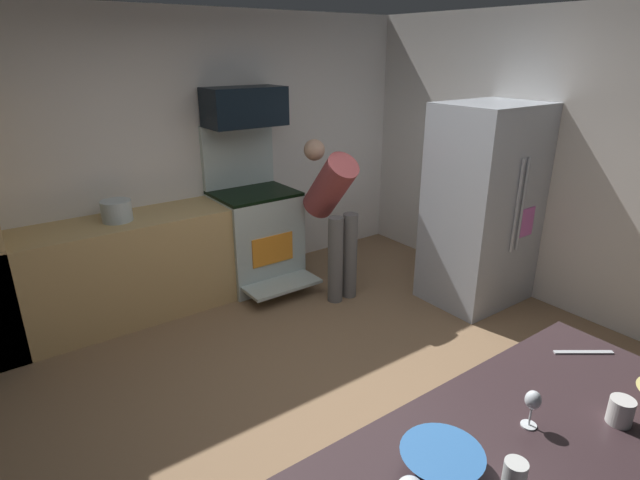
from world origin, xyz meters
name	(u,v)px	position (x,y,z in m)	size (l,w,h in m)	color
ground_plane	(333,400)	(0.00, 0.00, -0.01)	(5.20, 4.80, 0.02)	#856648
wall_back	(184,156)	(0.00, 2.34, 1.30)	(5.20, 0.12, 2.60)	silver
wall_right	(566,165)	(2.54, 0.00, 1.30)	(0.12, 4.80, 2.60)	silver
lower_cabinet_run	(109,274)	(-0.90, 1.98, 0.45)	(2.40, 0.60, 0.90)	tan
oven_range	(255,234)	(0.52, 1.97, 0.51)	(0.76, 0.96, 1.57)	#B1C2BE
microwave	(245,107)	(0.52, 2.06, 1.74)	(0.74, 0.38, 0.36)	black
refrigerator	(482,206)	(2.03, 0.44, 0.91)	(0.90, 0.73, 1.82)	#AEB7C3
person_cook	(333,208)	(0.98, 1.30, 0.87)	(0.31, 0.66, 1.46)	slate
mixing_bowl_small	(441,461)	(-0.63, -1.42, 0.94)	(0.29, 0.29, 0.08)	#336DB5
wine_glass_far	(533,402)	(-0.19, -1.47, 1.01)	(0.06, 0.06, 0.16)	silver
mug_coffee	(621,411)	(0.10, -1.66, 0.95)	(0.09, 0.09, 0.11)	silver
mug_tea	(515,474)	(-0.49, -1.60, 0.95)	(0.08, 0.08, 0.10)	silver
knife_chef	(583,352)	(0.46, -1.33, 0.90)	(0.28, 0.02, 0.01)	#B7BABF
stock_pot	(117,211)	(-0.76, 1.98, 0.99)	(0.25, 0.25, 0.17)	#B0C0C5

